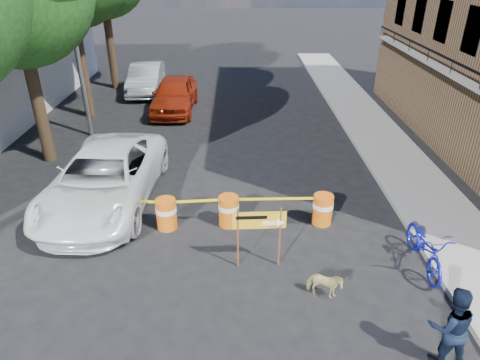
{
  "coord_description": "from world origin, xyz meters",
  "views": [
    {
      "loc": [
        0.23,
        -7.71,
        6.82
      ],
      "look_at": [
        0.32,
        2.8,
        1.3
      ],
      "focal_mm": 32.0,
      "sensor_mm": 36.0,
      "label": 1
    }
  ],
  "objects_px": {
    "barrel_far_left": "(112,211)",
    "pedestrian": "(450,327)",
    "barrel_mid_left": "(166,213)",
    "barrel_far_right": "(323,209)",
    "sedan_red": "(174,94)",
    "dog": "(324,285)",
    "suv_white": "(105,178)",
    "sedan_silver": "(146,78)",
    "detour_sign": "(265,225)",
    "bicycle": "(429,229)",
    "barrel_mid_right": "(229,210)"
  },
  "relations": [
    {
      "from": "detour_sign",
      "to": "sedan_silver",
      "type": "bearing_deg",
      "value": 108.18
    },
    {
      "from": "suv_white",
      "to": "sedan_silver",
      "type": "bearing_deg",
      "value": 97.51
    },
    {
      "from": "barrel_far_left",
      "to": "bicycle",
      "type": "relative_size",
      "value": 0.42
    },
    {
      "from": "barrel_mid_left",
      "to": "sedan_red",
      "type": "bearing_deg",
      "value": 95.87
    },
    {
      "from": "barrel_far_left",
      "to": "pedestrian",
      "type": "relative_size",
      "value": 0.53
    },
    {
      "from": "bicycle",
      "to": "dog",
      "type": "bearing_deg",
      "value": -156.68
    },
    {
      "from": "barrel_mid_left",
      "to": "barrel_far_right",
      "type": "bearing_deg",
      "value": 2.55
    },
    {
      "from": "barrel_far_right",
      "to": "sedan_red",
      "type": "bearing_deg",
      "value": 118.28
    },
    {
      "from": "sedan_red",
      "to": "suv_white",
      "type": "bearing_deg",
      "value": -95.06
    },
    {
      "from": "barrel_far_right",
      "to": "dog",
      "type": "distance_m",
      "value": 3.05
    },
    {
      "from": "barrel_mid_right",
      "to": "pedestrian",
      "type": "relative_size",
      "value": 0.53
    },
    {
      "from": "barrel_mid_right",
      "to": "sedan_silver",
      "type": "bearing_deg",
      "value": 109.58
    },
    {
      "from": "barrel_mid_left",
      "to": "barrel_mid_right",
      "type": "bearing_deg",
      "value": 4.83
    },
    {
      "from": "sedan_red",
      "to": "detour_sign",
      "type": "bearing_deg",
      "value": -71.77
    },
    {
      "from": "barrel_mid_left",
      "to": "suv_white",
      "type": "distance_m",
      "value": 2.51
    },
    {
      "from": "barrel_far_left",
      "to": "barrel_mid_left",
      "type": "bearing_deg",
      "value": -5.08
    },
    {
      "from": "pedestrian",
      "to": "sedan_silver",
      "type": "height_order",
      "value": "pedestrian"
    },
    {
      "from": "sedan_silver",
      "to": "sedan_red",
      "type": "bearing_deg",
      "value": -61.67
    },
    {
      "from": "barrel_mid_left",
      "to": "barrel_far_right",
      "type": "xyz_separation_m",
      "value": [
        4.4,
        0.2,
        0.0
      ]
    },
    {
      "from": "pedestrian",
      "to": "suv_white",
      "type": "height_order",
      "value": "same"
    },
    {
      "from": "barrel_far_left",
      "to": "detour_sign",
      "type": "xyz_separation_m",
      "value": [
        4.18,
        -1.83,
        0.72
      ]
    },
    {
      "from": "barrel_mid_left",
      "to": "barrel_far_left",
      "type": "bearing_deg",
      "value": 174.92
    },
    {
      "from": "barrel_mid_left",
      "to": "dog",
      "type": "height_order",
      "value": "barrel_mid_left"
    },
    {
      "from": "barrel_mid_left",
      "to": "suv_white",
      "type": "xyz_separation_m",
      "value": [
        -2.04,
        1.41,
        0.38
      ]
    },
    {
      "from": "dog",
      "to": "barrel_mid_left",
      "type": "bearing_deg",
      "value": 72.07
    },
    {
      "from": "suv_white",
      "to": "detour_sign",
      "type": "bearing_deg",
      "value": -30.83
    },
    {
      "from": "barrel_far_left",
      "to": "pedestrian",
      "type": "bearing_deg",
      "value": -32.31
    },
    {
      "from": "pedestrian",
      "to": "sedan_red",
      "type": "relative_size",
      "value": 0.35
    },
    {
      "from": "barrel_mid_left",
      "to": "sedan_red",
      "type": "distance_m",
      "value": 10.42
    },
    {
      "from": "barrel_far_right",
      "to": "suv_white",
      "type": "xyz_separation_m",
      "value": [
        -6.44,
        1.21,
        0.38
      ]
    },
    {
      "from": "sedan_silver",
      "to": "barrel_far_right",
      "type": "bearing_deg",
      "value": -63.98
    },
    {
      "from": "dog",
      "to": "sedan_silver",
      "type": "xyz_separation_m",
      "value": [
        -6.97,
        16.45,
        0.45
      ]
    },
    {
      "from": "barrel_far_right",
      "to": "pedestrian",
      "type": "height_order",
      "value": "pedestrian"
    },
    {
      "from": "barrel_mid_right",
      "to": "detour_sign",
      "type": "xyz_separation_m",
      "value": [
        0.9,
        -1.84,
        0.72
      ]
    },
    {
      "from": "barrel_far_right",
      "to": "dog",
      "type": "bearing_deg",
      "value": -99.37
    },
    {
      "from": "sedan_red",
      "to": "barrel_mid_left",
      "type": "bearing_deg",
      "value": -82.99
    },
    {
      "from": "barrel_far_right",
      "to": "detour_sign",
      "type": "xyz_separation_m",
      "value": [
        -1.76,
        -1.89,
        0.72
      ]
    },
    {
      "from": "suv_white",
      "to": "sedan_red",
      "type": "bearing_deg",
      "value": 86.51
    },
    {
      "from": "barrel_mid_right",
      "to": "suv_white",
      "type": "height_order",
      "value": "suv_white"
    },
    {
      "from": "dog",
      "to": "suv_white",
      "type": "relative_size",
      "value": 0.13
    },
    {
      "from": "barrel_mid_right",
      "to": "dog",
      "type": "xyz_separation_m",
      "value": [
        2.17,
        -2.96,
        -0.13
      ]
    },
    {
      "from": "barrel_mid_right",
      "to": "suv_white",
      "type": "distance_m",
      "value": 4.0
    },
    {
      "from": "sedan_red",
      "to": "sedan_silver",
      "type": "height_order",
      "value": "sedan_red"
    },
    {
      "from": "barrel_mid_left",
      "to": "sedan_red",
      "type": "height_order",
      "value": "sedan_red"
    },
    {
      "from": "barrel_far_right",
      "to": "barrel_mid_left",
      "type": "bearing_deg",
      "value": -177.45
    },
    {
      "from": "bicycle",
      "to": "sedan_red",
      "type": "distance_m",
      "value": 14.29
    },
    {
      "from": "barrel_mid_left",
      "to": "detour_sign",
      "type": "height_order",
      "value": "detour_sign"
    },
    {
      "from": "barrel_mid_right",
      "to": "barrel_far_right",
      "type": "relative_size",
      "value": 1.0
    },
    {
      "from": "detour_sign",
      "to": "pedestrian",
      "type": "xyz_separation_m",
      "value": [
        3.2,
        -2.84,
        -0.34
      ]
    },
    {
      "from": "dog",
      "to": "sedan_red",
      "type": "relative_size",
      "value": 0.17
    }
  ]
}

